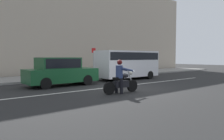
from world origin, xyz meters
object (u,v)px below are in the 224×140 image
(parked_sedan_forest_green, at_px, (60,71))
(parked_van_white, at_px, (128,63))
(street_sign_post, at_px, (94,58))
(motorcycle_with_rider_denim_blue, at_px, (121,79))

(parked_sedan_forest_green, height_order, parked_van_white, parked_van_white)
(parked_van_white, bearing_deg, parked_sedan_forest_green, -178.26)
(parked_van_white, xyz_separation_m, street_sign_post, (0.16, 4.97, 0.36))
(motorcycle_with_rider_denim_blue, xyz_separation_m, parked_sedan_forest_green, (-1.09, 4.33, 0.21))
(motorcycle_with_rider_denim_blue, height_order, parked_van_white, parked_van_white)
(motorcycle_with_rider_denim_blue, height_order, parked_sedan_forest_green, parked_sedan_forest_green)
(parked_van_white, height_order, street_sign_post, street_sign_post)
(parked_sedan_forest_green, xyz_separation_m, street_sign_post, (5.90, 5.14, 0.78))
(parked_van_white, distance_m, street_sign_post, 4.98)
(motorcycle_with_rider_denim_blue, distance_m, street_sign_post, 10.67)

